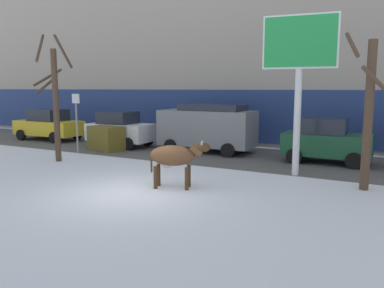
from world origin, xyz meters
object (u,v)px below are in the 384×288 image
object	(u,v)px
cow_brown	(174,157)
dumpster	(106,138)
car_yellow_sedan	(49,125)
car_white_hatchback	(120,129)
bare_tree_right_lot	(55,98)
billboard	(300,52)
car_grey_van	(207,127)
car_darkgreen_hatchback	(326,141)
bare_tree_left_lot	(368,111)
street_sign	(77,118)
pedestrian_near_billboard	(303,132)

from	to	relation	value
cow_brown	dumpster	distance (m)	8.32
car_yellow_sedan	car_white_hatchback	size ratio (longest dim) A/B	1.20
bare_tree_right_lot	dumpster	bearing A→B (deg)	92.16
billboard	dumpster	bearing A→B (deg)	173.14
car_grey_van	bare_tree_right_lot	bearing A→B (deg)	-131.33
car_grey_van	car_darkgreen_hatchback	size ratio (longest dim) A/B	1.31
cow_brown	bare_tree_right_lot	world-z (taller)	bare_tree_right_lot
car_yellow_sedan	bare_tree_left_lot	xyz separation A→B (m)	(17.63, -3.56, 1.51)
bare_tree_left_lot	street_sign	world-z (taller)	bare_tree_left_lot
bare_tree_left_lot	street_sign	xyz separation A→B (m)	(-12.58, 0.80, -0.75)
bare_tree_left_lot	cow_brown	bearing A→B (deg)	-153.90
pedestrian_near_billboard	dumpster	xyz separation A→B (m)	(-8.66, -4.78, -0.28)
billboard	street_sign	distance (m)	10.60
car_grey_van	cow_brown	bearing A→B (deg)	-72.30
bare_tree_left_lot	car_white_hatchback	bearing A→B (deg)	163.90
car_yellow_sedan	dumpster	world-z (taller)	car_yellow_sedan
cow_brown	pedestrian_near_billboard	bearing A→B (deg)	79.14
car_grey_van	dumpster	xyz separation A→B (m)	(-4.69, -1.94, -0.64)
bare_tree_left_lot	car_yellow_sedan	bearing A→B (deg)	168.58
billboard	bare_tree_left_lot	size ratio (longest dim) A/B	1.17
car_darkgreen_hatchback	pedestrian_near_billboard	distance (m)	3.40
car_grey_van	car_darkgreen_hatchback	xyz separation A→B (m)	(5.56, -0.15, -0.32)
car_white_hatchback	car_grey_van	bearing A→B (deg)	7.18
car_darkgreen_hatchback	street_sign	bearing A→B (deg)	-163.61
car_white_hatchback	dumpster	distance (m)	1.38
car_yellow_sedan	car_grey_van	world-z (taller)	car_grey_van
cow_brown	car_yellow_sedan	size ratio (longest dim) A/B	0.46
car_darkgreen_hatchback	dumpster	size ratio (longest dim) A/B	2.07
car_white_hatchback	car_yellow_sedan	bearing A→B (deg)	179.56
billboard	pedestrian_near_billboard	xyz separation A→B (m)	(-1.05, 5.95, -3.43)
car_yellow_sedan	pedestrian_near_billboard	world-z (taller)	car_yellow_sedan
cow_brown	street_sign	size ratio (longest dim) A/B	0.68
pedestrian_near_billboard	car_yellow_sedan	bearing A→B (deg)	-166.52
car_white_hatchback	pedestrian_near_billboard	xyz separation A→B (m)	(8.84, 3.46, -0.05)
car_yellow_sedan	car_white_hatchback	xyz separation A→B (m)	(5.43, -0.04, 0.02)
car_yellow_sedan	cow_brown	bearing A→B (deg)	-26.16
billboard	car_grey_van	xyz separation A→B (m)	(-5.01, 3.11, -3.07)
bare_tree_right_lot	street_sign	world-z (taller)	bare_tree_right_lot
car_white_hatchback	pedestrian_near_billboard	size ratio (longest dim) A/B	2.04
cow_brown	pedestrian_near_billboard	distance (m)	9.70
car_grey_van	bare_tree_right_lot	world-z (taller)	bare_tree_right_lot
car_grey_van	street_sign	bearing A→B (deg)	-147.58
cow_brown	car_grey_van	bearing A→B (deg)	107.70
car_white_hatchback	street_sign	xyz separation A→B (m)	(-0.38, -2.72, 0.74)
car_yellow_sedan	car_darkgreen_hatchback	size ratio (longest dim) A/B	1.20
pedestrian_near_billboard	bare_tree_right_lot	xyz separation A→B (m)	(-8.53, -8.04, 1.80)
car_yellow_sedan	car_white_hatchback	bearing A→B (deg)	-0.44
car_darkgreen_hatchback	bare_tree_right_lot	size ratio (longest dim) A/B	0.66
car_darkgreen_hatchback	pedestrian_near_billboard	bearing A→B (deg)	118.05
car_white_hatchback	billboard	bearing A→B (deg)	-14.14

